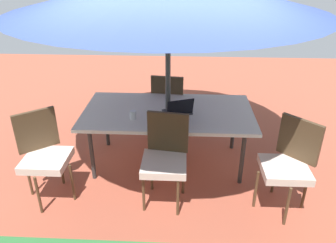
# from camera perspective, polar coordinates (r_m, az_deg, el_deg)

# --- Properties ---
(ground_plane) EXTENTS (10.00, 10.00, 0.02)m
(ground_plane) POSITION_cam_1_polar(r_m,az_deg,el_deg) (4.39, -0.00, -7.01)
(ground_plane) COLOR #9E4C38
(dining_table) EXTENTS (2.05, 1.09, 0.74)m
(dining_table) POSITION_cam_1_polar(r_m,az_deg,el_deg) (4.04, -0.00, 1.28)
(dining_table) COLOR white
(dining_table) RESTS_ON ground_plane
(chair_northwest) EXTENTS (0.59, 0.59, 0.98)m
(chair_northwest) POSITION_cam_1_polar(r_m,az_deg,el_deg) (3.60, 20.01, -6.50)
(chair_northwest) COLOR beige
(chair_northwest) RESTS_ON ground_plane
(chair_northeast) EXTENTS (0.58, 0.58, 0.98)m
(chair_northeast) POSITION_cam_1_polar(r_m,az_deg,el_deg) (3.77, -20.57, -5.00)
(chair_northeast) COLOR beige
(chair_northeast) RESTS_ON ground_plane
(chair_north) EXTENTS (0.48, 0.49, 0.98)m
(chair_north) POSITION_cam_1_polar(r_m,az_deg,el_deg) (3.48, -0.49, -5.89)
(chair_north) COLOR beige
(chair_north) RESTS_ON ground_plane
(chair_south) EXTENTS (0.47, 0.48, 0.98)m
(chair_south) POSITION_cam_1_polar(r_m,az_deg,el_deg) (4.73, 0.15, 3.42)
(chair_south) COLOR beige
(chair_south) RESTS_ON ground_plane
(laptop) EXTENTS (0.39, 0.34, 0.21)m
(laptop) POSITION_cam_1_polar(r_m,az_deg,el_deg) (3.92, 1.78, 1.94)
(laptop) COLOR #2D2D33
(laptop) RESTS_ON dining_table
(cup) EXTENTS (0.07, 0.07, 0.10)m
(cup) POSITION_cam_1_polar(r_m,az_deg,el_deg) (3.81, -6.00, 1.12)
(cup) COLOR white
(cup) RESTS_ON dining_table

